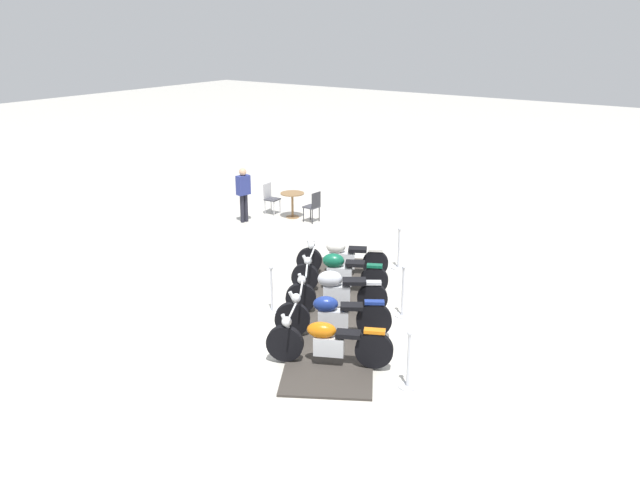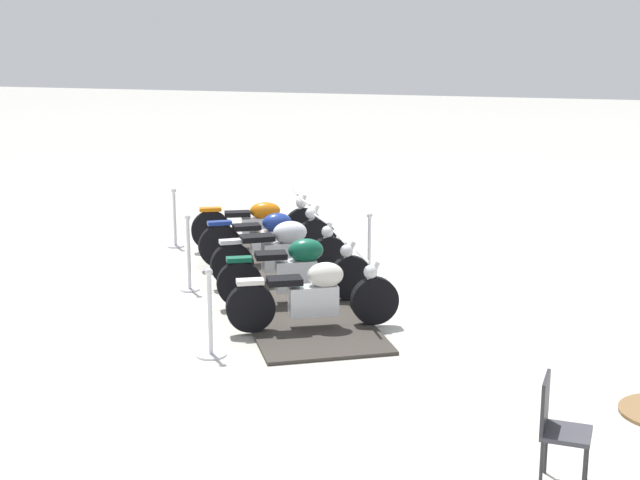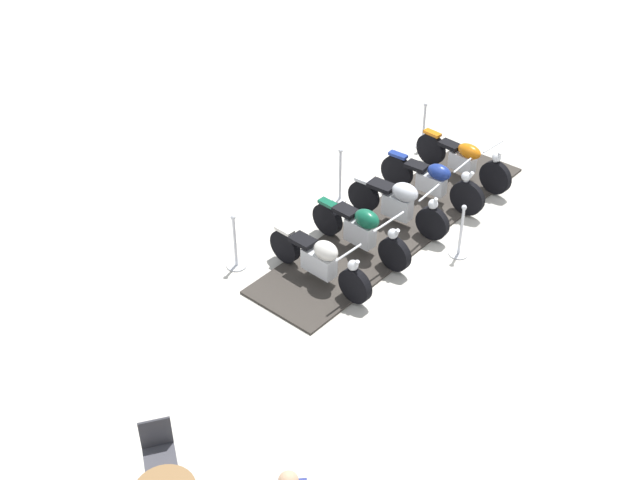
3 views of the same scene
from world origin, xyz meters
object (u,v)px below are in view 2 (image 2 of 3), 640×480
motorcycle_copper (259,223)px  motorcycle_chrome (283,251)px  stanchion_left_mid (189,263)px  cafe_chair_near_table (558,424)px  motorcycle_forest (298,270)px  motorcycle_navy (270,236)px  stanchion_left_rear (175,227)px  stanchion_right_mid (369,259)px  stanchion_left_front (211,330)px  motorcycle_cream (316,295)px

motorcycle_copper → motorcycle_chrome: bearing=-85.7°
stanchion_left_mid → cafe_chair_near_table: (-5.40, 4.40, 0.13)m
motorcycle_copper → cafe_chair_near_table: (-5.30, 6.99, 0.06)m
motorcycle_forest → motorcycle_copper: (1.65, -2.84, -0.02)m
motorcycle_chrome → motorcycle_navy: motorcycle_navy is taller
stanchion_left_rear → stanchion_right_mid: stanchion_left_rear is taller
cafe_chair_near_table → motorcycle_copper: bearing=130.1°
cafe_chair_near_table → stanchion_left_rear: bearing=137.9°
stanchion_left_rear → stanchion_left_front: bearing=120.2°
motorcycle_navy → stanchion_left_mid: bearing=-144.8°
motorcycle_chrome → stanchion_left_mid: 1.40m
stanchion_left_mid → stanchion_left_front: stanchion_left_mid is taller
motorcycle_forest → stanchion_left_rear: stanchion_left_rear is taller
motorcycle_copper → cafe_chair_near_table: motorcycle_copper is taller
motorcycle_navy → stanchion_left_mid: stanchion_left_mid is taller
motorcycle_forest → stanchion_right_mid: bearing=41.9°
stanchion_left_front → cafe_chair_near_table: (-4.00, 1.98, 0.22)m
stanchion_left_rear → stanchion_left_mid: stanchion_left_mid is taller
motorcycle_copper → stanchion_left_rear: stanchion_left_rear is taller
stanchion_right_mid → motorcycle_chrome: bearing=30.1°
motorcycle_forest → stanchion_left_rear: (3.16, -2.67, -0.14)m
motorcycle_navy → stanchion_left_rear: 2.20m
motorcycle_forest → motorcycle_copper: size_ratio=0.95×
stanchion_right_mid → stanchion_left_front: size_ratio=0.98×
motorcycle_copper → stanchion_left_mid: bearing=-118.2°
stanchion_left_mid → stanchion_right_mid: size_ratio=1.09×
stanchion_left_rear → cafe_chair_near_table: stanchion_left_rear is taller
motorcycle_forest → stanchion_left_front: bearing=-127.0°
motorcycle_forest → stanchion_left_rear: bearing=112.0°
motorcycle_chrome → motorcycle_copper: bearing=86.2°
motorcycle_cream → stanchion_left_rear: 5.19m
motorcycle_copper → stanchion_right_mid: (-2.25, 1.23, -0.16)m
motorcycle_navy → motorcycle_forest: bearing=-93.0°
stanchion_left_rear → stanchion_right_mid: bearing=164.4°
motorcycle_navy → cafe_chair_near_table: motorcycle_navy is taller
stanchion_left_mid → cafe_chair_near_table: stanchion_left_mid is taller
motorcycle_navy → stanchion_right_mid: (-1.70, 0.28, -0.17)m
motorcycle_copper → stanchion_left_front: 5.18m
stanchion_left_rear → motorcycle_cream: bearing=135.8°
stanchion_left_mid → stanchion_left_front: size_ratio=1.07×
motorcycle_chrome → stanchion_right_mid: bearing=-3.9°
motorcycle_forest → stanchion_left_mid: 1.78m
motorcycle_chrome → motorcycle_copper: (1.10, -1.89, -0.04)m
motorcycle_cream → stanchion_left_mid: size_ratio=1.77×
motorcycle_chrome → stanchion_left_rear: bearing=112.7°
motorcycle_chrome → stanchion_left_front: (-0.20, 3.12, -0.20)m
motorcycle_cream → cafe_chair_near_table: bearing=-74.1°
motorcycle_copper → stanchion_left_rear: size_ratio=2.00×
motorcycle_cream → motorcycle_forest: 1.10m
stanchion_left_rear → motorcycle_chrome: bearing=146.7°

